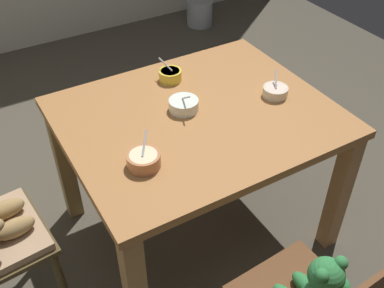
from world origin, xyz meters
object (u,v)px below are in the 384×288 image
(porridge_bowl_terracotta_near_left, at_px, (144,160))
(metal_pail, at_px, (200,13))
(porridge_bowl_yellow_far_center, at_px, (170,75))
(porridge_bowl_cream_near_right, at_px, (275,91))
(dining_table, at_px, (197,135))
(porridge_bowl_white_center, at_px, (184,105))

(porridge_bowl_terracotta_near_left, relative_size, metal_pail, 0.54)
(porridge_bowl_yellow_far_center, xyz_separation_m, porridge_bowl_cream_near_right, (0.35, -0.37, -0.00))
(dining_table, relative_size, porridge_bowl_yellow_far_center, 10.45)
(metal_pail, bearing_deg, porridge_bowl_white_center, -122.80)
(porridge_bowl_white_center, bearing_deg, metal_pail, 57.20)
(porridge_bowl_white_center, height_order, metal_pail, porridge_bowl_white_center)
(porridge_bowl_terracotta_near_left, xyz_separation_m, porridge_bowl_cream_near_right, (0.73, 0.13, -0.01))
(porridge_bowl_white_center, xyz_separation_m, metal_pail, (1.35, 2.09, -0.66))
(porridge_bowl_cream_near_right, distance_m, porridge_bowl_white_center, 0.44)
(dining_table, relative_size, porridge_bowl_cream_near_right, 10.16)
(porridge_bowl_terracotta_near_left, bearing_deg, porridge_bowl_cream_near_right, 10.05)
(porridge_bowl_terracotta_near_left, height_order, porridge_bowl_cream_near_right, porridge_bowl_terracotta_near_left)
(dining_table, bearing_deg, porridge_bowl_white_center, 125.47)
(porridge_bowl_terracotta_near_left, bearing_deg, porridge_bowl_white_center, 38.05)
(porridge_bowl_cream_near_right, bearing_deg, porridge_bowl_terracotta_near_left, -169.95)
(dining_table, distance_m, porridge_bowl_cream_near_right, 0.41)
(porridge_bowl_yellow_far_center, relative_size, porridge_bowl_white_center, 0.80)
(porridge_bowl_yellow_far_center, bearing_deg, metal_pail, 55.16)
(porridge_bowl_terracotta_near_left, xyz_separation_m, porridge_bowl_white_center, (0.31, 0.25, -0.00))
(porridge_bowl_yellow_far_center, bearing_deg, porridge_bowl_terracotta_near_left, -127.45)
(metal_pail, bearing_deg, dining_table, -121.36)
(dining_table, relative_size, metal_pail, 4.84)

